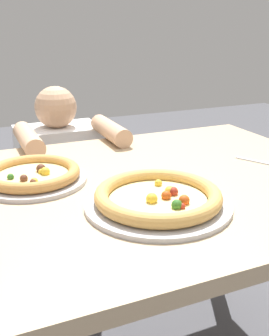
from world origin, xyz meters
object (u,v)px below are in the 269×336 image
Objects in this scene: pizza_far at (33,175)px; fork at (269,164)px; pizza_near at (158,198)px; diner_seated at (62,199)px.

fork is (0.72, -0.15, -0.02)m from pizza_far.
pizza_near is 1.94× the size of fork.
pizza_far reaches higher than fork.
fork is 0.20× the size of diner_seated.
fork is 0.93m from diner_seated.
pizza_near is 0.38m from pizza_far.
diner_seated is (-0.05, 0.85, -0.34)m from pizza_near.
pizza_far is 0.33× the size of diner_seated.
fork is (0.47, 0.14, -0.02)m from pizza_near.
pizza_near is at bearing -86.75° from diner_seated.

